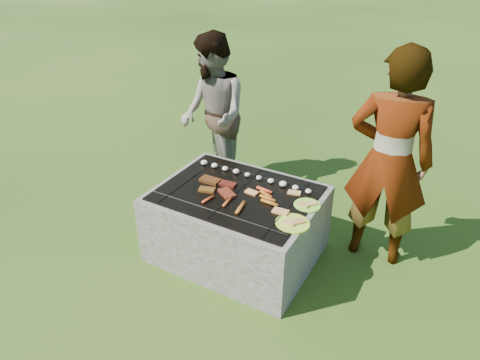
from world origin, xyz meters
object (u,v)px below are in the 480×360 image
(plate_far, at_px, (307,205))
(plate_near, at_px, (293,223))
(cook, at_px, (389,161))
(bystander, at_px, (213,115))
(fire_pit, at_px, (237,226))

(plate_far, distance_m, plate_near, 0.28)
(plate_far, distance_m, cook, 0.72)
(plate_near, relative_size, bystander, 0.15)
(plate_far, bearing_deg, bystander, 149.82)
(fire_pit, bearing_deg, bystander, 131.73)
(bystander, bearing_deg, fire_pit, -6.24)
(plate_far, xyz_separation_m, plate_near, (0.00, -0.28, 0.00))
(cook, bearing_deg, bystander, -15.98)
(bystander, bearing_deg, plate_near, 3.89)
(fire_pit, height_order, bystander, bystander)
(fire_pit, xyz_separation_m, plate_far, (0.56, 0.10, 0.33))
(plate_near, bearing_deg, plate_far, 90.13)
(cook, height_order, bystander, cook)
(fire_pit, bearing_deg, cook, 29.57)
(plate_far, bearing_deg, plate_near, -89.87)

